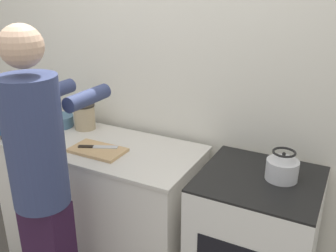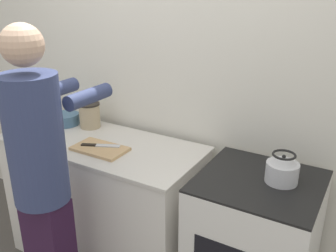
{
  "view_description": "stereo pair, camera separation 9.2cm",
  "coord_description": "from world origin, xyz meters",
  "views": [
    {
      "loc": [
        1.06,
        -1.44,
        1.88
      ],
      "look_at": [
        0.21,
        0.2,
        1.16
      ],
      "focal_mm": 40.0,
      "sensor_mm": 36.0,
      "label": 1
    },
    {
      "loc": [
        1.14,
        -1.4,
        1.88
      ],
      "look_at": [
        0.21,
        0.2,
        1.16
      ],
      "focal_mm": 40.0,
      "sensor_mm": 36.0,
      "label": 2
    }
  ],
  "objects": [
    {
      "name": "counter",
      "position": [
        -0.35,
        0.29,
        0.46
      ],
      "size": [
        1.34,
        0.6,
        0.91
      ],
      "color": "silver",
      "rests_on": "ground_plane"
    },
    {
      "name": "book_stack",
      "position": [
        -0.88,
        0.18,
        0.95
      ],
      "size": [
        0.19,
        0.29,
        0.08
      ],
      "color": "#423833",
      "rests_on": "counter"
    },
    {
      "name": "person",
      "position": [
        -0.28,
        -0.25,
        0.94
      ],
      "size": [
        0.32,
        0.57,
        1.71
      ],
      "color": "#2D1530",
      "rests_on": "ground_plane"
    },
    {
      "name": "kettle",
      "position": [
        0.8,
        0.33,
        0.99
      ],
      "size": [
        0.16,
        0.16,
        0.16
      ],
      "color": "silver",
      "rests_on": "oven"
    },
    {
      "name": "oven",
      "position": [
        0.7,
        0.3,
        0.46
      ],
      "size": [
        0.62,
        0.6,
        0.93
      ],
      "color": "silver",
      "rests_on": "ground_plane"
    },
    {
      "name": "knife",
      "position": [
        -0.29,
        0.21,
        0.93
      ],
      "size": [
        0.23,
        0.13,
        0.01
      ],
      "rotation": [
        0.0,
        0.0,
        0.43
      ],
      "color": "silver",
      "rests_on": "cutting_board"
    },
    {
      "name": "bowl_prep",
      "position": [
        -0.77,
        0.41,
        0.95
      ],
      "size": [
        0.19,
        0.19,
        0.08
      ],
      "color": "#426684",
      "rests_on": "counter"
    },
    {
      "name": "wall_back",
      "position": [
        0.0,
        0.66,
        1.3
      ],
      "size": [
        8.0,
        0.05,
        2.6
      ],
      "color": "silver",
      "rests_on": "ground_plane"
    },
    {
      "name": "cutting_board",
      "position": [
        -0.27,
        0.19,
        0.92
      ],
      "size": [
        0.33,
        0.2,
        0.02
      ],
      "color": "tan",
      "rests_on": "counter"
    },
    {
      "name": "canister_jar",
      "position": [
        -0.58,
        0.46,
        1.0
      ],
      "size": [
        0.15,
        0.15,
        0.18
      ],
      "color": "tan",
      "rests_on": "counter"
    }
  ]
}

